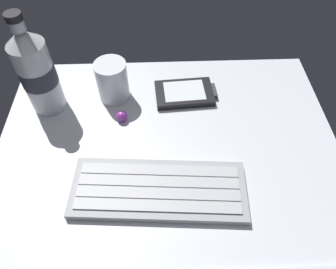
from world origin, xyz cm
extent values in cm
cube|color=silver|center=(0.00, 0.00, -1.00)|extent=(64.00, 48.00, 2.00)
cube|color=#93969B|center=(-1.93, -9.83, 0.70)|extent=(29.70, 13.01, 1.40)
cube|color=#ADAFB5|center=(-1.70, -6.54, 1.55)|extent=(26.75, 3.87, 0.30)
cube|color=#ADAFB5|center=(-1.85, -8.73, 1.55)|extent=(26.75, 3.87, 0.30)
cube|color=#ADAFB5|center=(-2.01, -10.93, 1.55)|extent=(26.75, 3.87, 0.30)
cube|color=#ADAFB5|center=(-2.16, -13.12, 1.55)|extent=(26.75, 3.87, 0.30)
cube|color=black|center=(3.89, 12.72, 0.70)|extent=(12.49, 8.39, 1.40)
cube|color=silver|center=(3.89, 12.72, 1.45)|extent=(8.78, 6.48, 0.10)
cube|color=#333338|center=(10.28, 13.15, 0.70)|extent=(1.05, 3.85, 1.12)
cylinder|color=silver|center=(-10.78, 13.20, 4.25)|extent=(6.40, 6.40, 8.50)
cylinder|color=yellow|center=(-10.78, 13.20, 3.26)|extent=(5.50, 5.50, 6.12)
cylinder|color=silver|center=(-23.96, 11.02, 7.50)|extent=(6.60, 6.60, 15.00)
cone|color=silver|center=(-23.96, 11.02, 16.40)|extent=(6.60, 6.60, 2.80)
cylinder|color=silver|center=(-23.96, 11.02, 18.70)|extent=(2.51, 2.51, 1.80)
cylinder|color=black|center=(-23.96, 11.02, 20.20)|extent=(2.77, 2.77, 1.20)
cylinder|color=#2D2D38|center=(-23.96, 11.02, 8.25)|extent=(6.73, 6.73, 3.80)
sphere|color=purple|center=(-8.94, 6.44, 1.10)|extent=(2.20, 2.20, 2.20)
camera|label=1|loc=(-1.30, -34.89, 47.71)|focal=33.66mm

